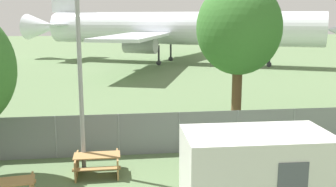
{
  "coord_description": "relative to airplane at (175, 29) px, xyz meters",
  "views": [
    {
      "loc": [
        0.05,
        -4.71,
        5.71
      ],
      "look_at": [
        2.46,
        14.11,
        2.0
      ],
      "focal_mm": 42.0,
      "sensor_mm": 36.0,
      "label": 1
    }
  ],
  "objects": [
    {
      "name": "perimeter_fence",
      "position": [
        -7.07,
        -32.66,
        -3.4
      ],
      "size": [
        56.07,
        0.07,
        1.78
      ],
      "color": "gray",
      "rests_on": "ground"
    },
    {
      "name": "airplane",
      "position": [
        0.0,
        0.0,
        0.0
      ],
      "size": [
        40.37,
        33.12,
        12.24
      ],
      "rotation": [
        0.0,
        0.0,
        -0.44
      ],
      "color": "white",
      "rests_on": "ground"
    },
    {
      "name": "portable_cabin",
      "position": [
        -3.11,
        -38.06,
        -3.07
      ],
      "size": [
        4.24,
        2.36,
        2.45
      ],
      "rotation": [
        0.0,
        0.0,
        -0.02
      ],
      "color": "silver",
      "rests_on": "ground"
    },
    {
      "name": "picnic_bench_open_grass",
      "position": [
        -7.87,
        -34.61,
        -3.82
      ],
      "size": [
        1.7,
        1.42,
        0.76
      ],
      "rotation": [
        0.0,
        0.0,
        0.01
      ],
      "color": "#A37A47",
      "rests_on": "ground"
    },
    {
      "name": "tree_far_right",
      "position": [
        -1.04,
        -29.38,
        0.84
      ],
      "size": [
        4.23,
        4.23,
        7.49
      ],
      "color": "brown",
      "rests_on": "ground"
    },
    {
      "name": "light_mast",
      "position": [
        -8.38,
        -34.23,
        0.69
      ],
      "size": [
        0.44,
        0.44,
        8.21
      ],
      "color": "#99999E",
      "rests_on": "ground"
    }
  ]
}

